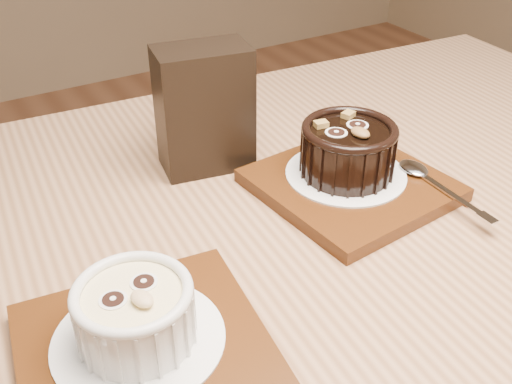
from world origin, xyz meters
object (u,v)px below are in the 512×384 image
tray_right (351,185)px  condiment_stand (204,109)px  table (277,325)px  ramekin_white (135,312)px  ramekin_dark (348,148)px  tray_left (147,357)px

tray_right → condiment_stand: condiment_stand is taller
table → ramekin_white: ramekin_white is taller
ramekin_dark → tray_right: bearing=-98.9°
ramekin_dark → condiment_stand: (-0.11, 0.12, 0.02)m
table → tray_right: 0.17m
tray_left → ramekin_dark: 0.31m
ramekin_dark → condiment_stand: condiment_stand is taller
tray_left → tray_right: bearing=21.6°
ramekin_white → tray_left: bearing=-100.3°
tray_left → condiment_stand: condiment_stand is taller
ramekin_white → condiment_stand: size_ratio=0.63×
tray_right → condiment_stand: 0.18m
tray_left → ramekin_dark: ramekin_dark is taller
ramekin_white → ramekin_dark: ramekin_dark is taller
table → tray_left: 0.19m
condiment_stand → tray_left: bearing=-125.5°
table → tray_right: tray_right is taller
tray_left → tray_right: 0.30m
tray_right → ramekin_dark: ramekin_dark is taller
tray_right → ramekin_dark: 0.04m
condiment_stand → table: bearing=-95.6°
ramekin_white → condiment_stand: condiment_stand is taller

